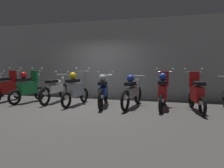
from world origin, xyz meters
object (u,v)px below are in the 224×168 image
at_px(motorbike_slot_1, 8,87).
at_px(motorbike_slot_6, 132,91).
at_px(motorbike_slot_7, 163,91).
at_px(motorbike_slot_5, 103,90).
at_px(motorbike_slot_4, 76,89).
at_px(motorbike_slot_8, 196,94).
at_px(motorbike_slot_2, 28,87).
at_px(motorbike_slot_3, 55,89).

bearing_deg(motorbike_slot_1, motorbike_slot_6, 0.20).
relative_size(motorbike_slot_6, motorbike_slot_7, 1.15).
bearing_deg(motorbike_slot_5, motorbike_slot_4, -176.22).
bearing_deg(motorbike_slot_4, motorbike_slot_5, 3.78).
bearing_deg(motorbike_slot_5, motorbike_slot_1, 179.62).
distance_m(motorbike_slot_5, motorbike_slot_7, 1.94).
relative_size(motorbike_slot_5, motorbike_slot_8, 1.15).
bearing_deg(motorbike_slot_1, motorbike_slot_2, -4.28).
relative_size(motorbike_slot_3, motorbike_slot_6, 1.01).
bearing_deg(motorbike_slot_6, motorbike_slot_7, 1.22).
xyz_separation_m(motorbike_slot_6, motorbike_slot_7, (0.97, 0.02, 0.04)).
relative_size(motorbike_slot_1, motorbike_slot_3, 0.86).
bearing_deg(motorbike_slot_2, motorbike_slot_8, 0.09).
xyz_separation_m(motorbike_slot_1, motorbike_slot_3, (1.94, 0.19, -0.04)).
height_order(motorbike_slot_5, motorbike_slot_8, motorbike_slot_8).
xyz_separation_m(motorbike_slot_6, motorbike_slot_8, (1.93, -0.08, 0.00)).
bearing_deg(motorbike_slot_2, motorbike_slot_4, -0.49).
bearing_deg(motorbike_slot_2, motorbike_slot_7, 1.31).
relative_size(motorbike_slot_1, motorbike_slot_6, 0.87).
height_order(motorbike_slot_4, motorbike_slot_7, same).
xyz_separation_m(motorbike_slot_3, motorbike_slot_6, (2.91, -0.17, 0.03)).
xyz_separation_m(motorbike_slot_1, motorbike_slot_5, (3.88, -0.03, 0.00)).
height_order(motorbike_slot_2, motorbike_slot_8, same).
distance_m(motorbike_slot_6, motorbike_slot_7, 0.97).
xyz_separation_m(motorbike_slot_2, motorbike_slot_3, (0.97, 0.26, -0.08)).
height_order(motorbike_slot_2, motorbike_slot_7, same).
bearing_deg(motorbike_slot_2, motorbike_slot_3, 15.26).
xyz_separation_m(motorbike_slot_3, motorbike_slot_7, (3.88, -0.15, 0.08)).
height_order(motorbike_slot_3, motorbike_slot_5, same).
xyz_separation_m(motorbike_slot_3, motorbike_slot_4, (0.97, -0.28, 0.08)).
xyz_separation_m(motorbike_slot_2, motorbike_slot_6, (3.87, 0.09, -0.04)).
xyz_separation_m(motorbike_slot_4, motorbike_slot_6, (1.94, 0.11, -0.04)).
bearing_deg(motorbike_slot_3, motorbike_slot_5, -6.36).
xyz_separation_m(motorbike_slot_1, motorbike_slot_6, (4.85, 0.02, -0.00)).
xyz_separation_m(motorbike_slot_3, motorbike_slot_8, (4.84, -0.25, 0.04)).
bearing_deg(motorbike_slot_6, motorbike_slot_5, -177.49).
relative_size(motorbike_slot_5, motorbike_slot_7, 1.15).
bearing_deg(motorbike_slot_7, motorbike_slot_6, -178.78).
xyz_separation_m(motorbike_slot_2, motorbike_slot_5, (2.90, 0.05, -0.04)).
distance_m(motorbike_slot_1, motorbike_slot_6, 4.85).
bearing_deg(motorbike_slot_5, motorbike_slot_8, -0.76).
distance_m(motorbike_slot_3, motorbike_slot_6, 2.91).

